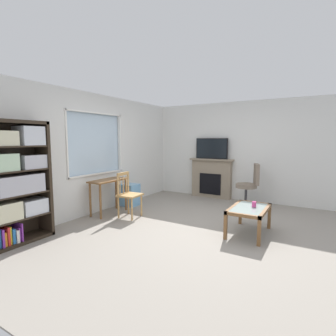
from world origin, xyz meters
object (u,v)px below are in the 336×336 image
object	(u,v)px
fireplace	(211,178)
office_chair	(250,183)
bookshelf	(16,180)
coffee_table	(249,211)
plastic_drawer_unit	(129,195)
sippy_cup	(254,204)
desk_under_window	(109,186)
wooden_chair	(128,194)
tv	(212,149)

from	to	relation	value
fireplace	office_chair	world-z (taller)	fireplace
bookshelf	coffee_table	world-z (taller)	bookshelf
plastic_drawer_unit	coffee_table	world-z (taller)	plastic_drawer_unit
plastic_drawer_unit	office_chair	bearing A→B (deg)	-60.84
fireplace	sippy_cup	bearing A→B (deg)	-143.79
sippy_cup	fireplace	bearing A→B (deg)	36.21
coffee_table	sippy_cup	xyz separation A→B (m)	(0.07, -0.06, 0.12)
desk_under_window	sippy_cup	world-z (taller)	desk_under_window
bookshelf	plastic_drawer_unit	bearing A→B (deg)	-1.24
wooden_chair	plastic_drawer_unit	bearing A→B (deg)	38.20
wooden_chair	fireplace	size ratio (longest dim) A/B	0.77
wooden_chair	fireplace	xyz separation A→B (m)	(2.52, -0.79, 0.06)
bookshelf	desk_under_window	size ratio (longest dim) A/B	2.14
wooden_chair	office_chair	bearing A→B (deg)	-42.27
office_chair	sippy_cup	distance (m)	1.80
desk_under_window	plastic_drawer_unit	xyz separation A→B (m)	(0.74, 0.05, -0.32)
wooden_chair	tv	bearing A→B (deg)	-17.46
wooden_chair	office_chair	distance (m)	2.83
wooden_chair	office_chair	xyz separation A→B (m)	(2.09, -1.90, 0.09)
office_chair	coffee_table	distance (m)	1.86
plastic_drawer_unit	sippy_cup	xyz separation A→B (m)	(-0.36, -2.94, 0.24)
bookshelf	coffee_table	xyz separation A→B (m)	(2.13, -2.93, -0.58)
bookshelf	tv	size ratio (longest dim) A/B	2.12
bookshelf	desk_under_window	distance (m)	1.87
desk_under_window	coffee_table	size ratio (longest dim) A/B	0.94
desk_under_window	wooden_chair	xyz separation A→B (m)	(0.02, -0.51, -0.12)
sippy_cup	coffee_table	bearing A→B (deg)	136.15
desk_under_window	bookshelf	bearing A→B (deg)	176.70
plastic_drawer_unit	tv	size ratio (longest dim) A/B	0.59
office_chair	coffee_table	world-z (taller)	office_chair
plastic_drawer_unit	coffee_table	size ratio (longest dim) A/B	0.56
wooden_chair	office_chair	size ratio (longest dim) A/B	0.90
tv	office_chair	bearing A→B (deg)	-110.08
plastic_drawer_unit	tv	distance (m)	2.48
desk_under_window	tv	distance (m)	2.93
wooden_chair	plastic_drawer_unit	world-z (taller)	wooden_chair
wooden_chair	fireplace	world-z (taller)	fireplace
fireplace	desk_under_window	bearing A→B (deg)	152.87
plastic_drawer_unit	office_chair	xyz separation A→B (m)	(1.38, -2.47, 0.30)
office_chair	plastic_drawer_unit	bearing A→B (deg)	119.16
wooden_chair	desk_under_window	bearing A→B (deg)	92.13
wooden_chair	tv	distance (m)	2.76
bookshelf	desk_under_window	world-z (taller)	bookshelf
desk_under_window	plastic_drawer_unit	world-z (taller)	desk_under_window
desk_under_window	sippy_cup	distance (m)	2.91
desk_under_window	wooden_chair	bearing A→B (deg)	-87.87
wooden_chair	coffee_table	size ratio (longest dim) A/B	0.98
bookshelf	wooden_chair	size ratio (longest dim) A/B	2.05
plastic_drawer_unit	coffee_table	distance (m)	2.91
wooden_chair	fireplace	distance (m)	2.64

